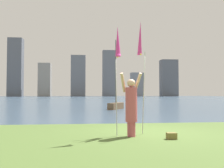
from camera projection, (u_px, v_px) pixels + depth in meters
ground at (96, 99)px, 59.03m from camera, size 120.00×138.00×0.12m
person at (131, 105)px, 7.58m from camera, size 0.72×0.53×1.97m
kite_flag_left at (118, 44)px, 7.46m from camera, size 0.16×0.67×3.36m
kite_flag_right at (140, 41)px, 8.37m from camera, size 0.16×0.88×3.75m
bag at (172, 136)px, 7.09m from camera, size 0.28×0.20×0.18m
sailboat_4 at (116, 105)px, 20.58m from camera, size 1.58×2.16×5.85m
skyline_tower_0 at (16, 67)px, 105.93m from camera, size 5.93×4.46×25.11m
skyline_tower_1 at (45, 80)px, 108.02m from camera, size 5.29×4.51×14.58m
skyline_tower_2 at (78, 76)px, 111.57m from camera, size 6.53×4.08×18.56m
skyline_tower_3 at (109, 74)px, 114.62m from camera, size 6.10×5.02×21.20m
skyline_tower_4 at (137, 85)px, 114.77m from camera, size 5.83×3.72×10.96m
skyline_tower_5 at (169, 78)px, 115.11m from camera, size 7.64×4.99×16.99m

